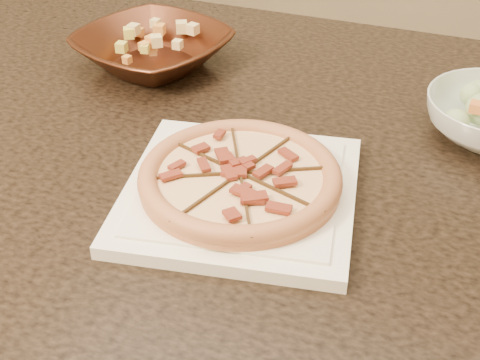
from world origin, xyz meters
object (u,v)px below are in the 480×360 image
Objects in this scene: plate at (240,193)px; pizza at (240,177)px; dining_table at (218,185)px; bronze_bowl at (153,50)px.

plate is 0.02m from pizza.
bronze_bowl reaches higher than dining_table.
dining_table is 0.19m from plate.
dining_table is at bearing -38.48° from bronze_bowl.
dining_table is at bearing 126.27° from plate.
bronze_bowl is (-0.29, 0.29, -0.00)m from pizza.
dining_table is 6.33× the size of bronze_bowl.
dining_table is 0.28m from bronze_bowl.
plate reaches higher than dining_table.
bronze_bowl is at bearing 141.52° from dining_table.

